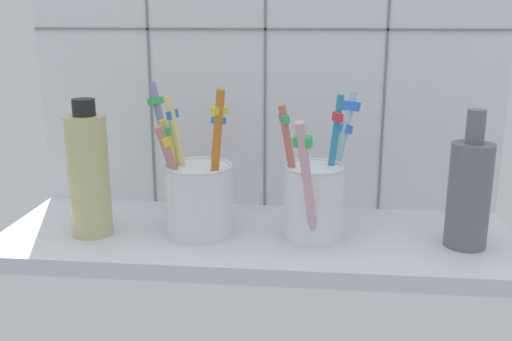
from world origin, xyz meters
The scene contains 6 objects.
counter_slab centered at (0.00, 0.00, 1.00)cm, with size 64.00×22.00×2.00cm, color silver.
tile_wall_back centered at (0.00, 12.00, 22.50)cm, with size 64.00×2.20×45.00cm.
toothbrush_cup_left centered at (-7.19, -0.84, 7.17)cm, with size 11.23×12.05×18.44cm.
toothbrush_cup_right centered at (7.09, -0.96, 7.26)cm, with size 9.98×15.11×17.44cm.
ceramic_vase centered at (24.88, -1.78, 8.62)cm, with size 4.87×4.87×16.24cm.
soap_bottle centered at (-20.28, -2.56, 9.76)cm, with size 4.95×4.95×16.86cm.
Camera 1 is at (7.14, -69.05, 28.65)cm, focal length 41.38 mm.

